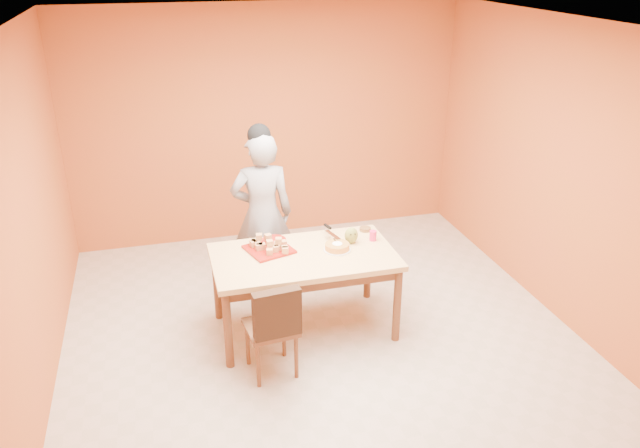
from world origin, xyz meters
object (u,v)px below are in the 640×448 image
object	(u,v)px
checker_tin	(365,229)
dining_table	(304,264)
magenta_glass	(373,236)
pastry_platter	(269,249)
person	(262,215)
egg_ornament	(351,235)
red_dinner_plate	(274,240)
dining_chair	(271,326)
sponge_cake	(337,246)

from	to	relation	value
checker_tin	dining_table	bearing A→B (deg)	-153.94
magenta_glass	pastry_platter	bearing A→B (deg)	177.41
person	egg_ornament	world-z (taller)	person
pastry_platter	egg_ornament	xyz separation A→B (m)	(0.75, -0.05, 0.07)
red_dinner_plate	magenta_glass	size ratio (longest dim) A/B	2.41
egg_ornament	dining_chair	bearing A→B (deg)	-131.62
dining_table	dining_chair	world-z (taller)	dining_chair
dining_table	checker_tin	world-z (taller)	checker_tin
person	sponge_cake	world-z (taller)	person
dining_chair	magenta_glass	world-z (taller)	dining_chair
dining_table	pastry_platter	bearing A→B (deg)	150.39
pastry_platter	checker_tin	size ratio (longest dim) A/B	3.46
magenta_glass	sponge_cake	bearing A→B (deg)	-163.42
red_dinner_plate	magenta_glass	world-z (taller)	magenta_glass
dining_chair	red_dinner_plate	xyz separation A→B (m)	(0.21, 0.90, 0.32)
sponge_cake	person	bearing A→B (deg)	123.04
pastry_platter	sponge_cake	world-z (taller)	sponge_cake
person	checker_tin	bearing A→B (deg)	155.96
pastry_platter	red_dinner_plate	distance (m)	0.20
dining_table	sponge_cake	bearing A→B (deg)	0.65
red_dinner_plate	egg_ornament	bearing A→B (deg)	-19.27
person	sponge_cake	size ratio (longest dim) A/B	7.61
sponge_cake	checker_tin	xyz separation A→B (m)	(0.37, 0.33, -0.02)
pastry_platter	sponge_cake	bearing A→B (deg)	-14.83
dining_chair	pastry_platter	world-z (taller)	dining_chair
egg_ornament	checker_tin	size ratio (longest dim) A/B	1.46
egg_ornament	magenta_glass	world-z (taller)	egg_ornament
pastry_platter	egg_ornament	bearing A→B (deg)	-3.70
sponge_cake	egg_ornament	world-z (taller)	egg_ornament
magenta_glass	egg_ornament	bearing A→B (deg)	-178.62
person	sponge_cake	distance (m)	0.96
dining_chair	sponge_cake	xyz separation A→B (m)	(0.72, 0.56, 0.35)
dining_table	magenta_glass	world-z (taller)	magenta_glass
sponge_cake	magenta_glass	distance (m)	0.39
person	egg_ornament	size ratio (longest dim) A/B	10.73
sponge_cake	magenta_glass	xyz separation A→B (m)	(0.37, 0.11, 0.01)
red_dinner_plate	dining_table	bearing A→B (deg)	-59.99
dining_table	magenta_glass	xyz separation A→B (m)	(0.68, 0.11, 0.14)
person	egg_ornament	distance (m)	0.98
dining_chair	egg_ornament	xyz separation A→B (m)	(0.88, 0.67, 0.39)
pastry_platter	dining_chair	bearing A→B (deg)	-100.48
dining_table	sponge_cake	world-z (taller)	sponge_cake
egg_ornament	red_dinner_plate	bearing A→B (deg)	171.85
dining_chair	pastry_platter	xyz separation A→B (m)	(0.13, 0.72, 0.32)
dining_chair	person	world-z (taller)	person
dining_table	person	distance (m)	0.85
person	pastry_platter	world-z (taller)	person
pastry_platter	magenta_glass	xyz separation A→B (m)	(0.96, -0.04, 0.04)
red_dinner_plate	egg_ornament	distance (m)	0.71
pastry_platter	magenta_glass	bearing A→B (deg)	-2.59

